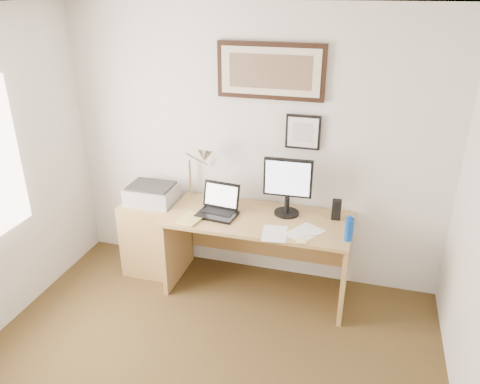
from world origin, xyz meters
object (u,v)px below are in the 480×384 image
(book, at_px, (183,217))
(side_cabinet, at_px, (152,237))
(lcd_monitor, at_px, (288,184))
(desk, at_px, (260,237))
(printer, at_px, (152,194))
(laptop, at_px, (219,207))
(water_bottle, at_px, (349,229))

(book, bearing_deg, side_cabinet, 152.17)
(book, bearing_deg, lcd_monitor, 20.11)
(lcd_monitor, bearing_deg, side_cabinet, -176.25)
(desk, height_order, printer, printer)
(side_cabinet, height_order, laptop, laptop)
(laptop, bearing_deg, printer, 172.89)
(side_cabinet, distance_m, printer, 0.45)
(side_cabinet, bearing_deg, lcd_monitor, 3.75)
(desk, relative_size, printer, 3.64)
(side_cabinet, distance_m, water_bottle, 1.92)
(lcd_monitor, bearing_deg, desk, -167.45)
(water_bottle, relative_size, lcd_monitor, 0.37)
(book, distance_m, printer, 0.49)
(printer, bearing_deg, desk, 0.61)
(laptop, bearing_deg, water_bottle, -8.26)
(water_bottle, xyz_separation_m, book, (-1.41, -0.00, -0.09))
(water_bottle, distance_m, printer, 1.84)
(book, relative_size, laptop, 0.65)
(laptop, height_order, printer, laptop)
(lcd_monitor, relative_size, printer, 1.18)
(water_bottle, bearing_deg, laptop, 171.74)
(lcd_monitor, xyz_separation_m, printer, (-1.27, -0.06, -0.22))
(laptop, xyz_separation_m, lcd_monitor, (0.58, 0.15, 0.23))
(side_cabinet, xyz_separation_m, water_bottle, (1.85, -0.23, 0.48))
(side_cabinet, relative_size, printer, 1.66)
(water_bottle, bearing_deg, lcd_monitor, 150.75)
(desk, relative_size, laptop, 4.39)
(laptop, bearing_deg, lcd_monitor, 14.14)
(water_bottle, xyz_separation_m, printer, (-1.83, 0.25, -0.03))
(desk, relative_size, lcd_monitor, 3.08)
(lcd_monitor, bearing_deg, laptop, -165.86)
(laptop, xyz_separation_m, printer, (-0.69, 0.09, 0.01))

